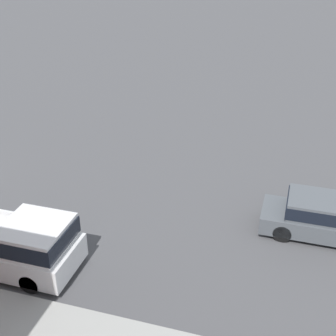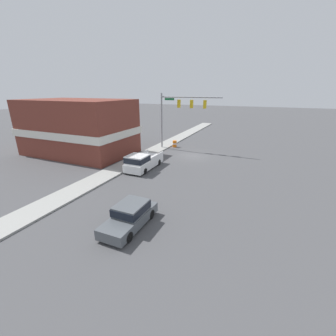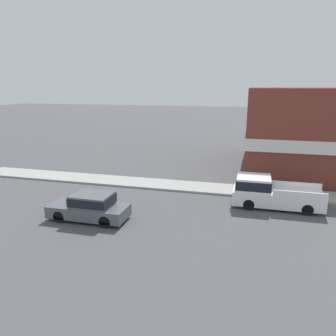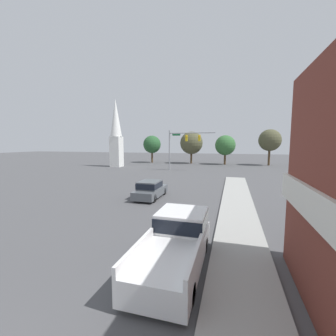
% 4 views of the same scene
% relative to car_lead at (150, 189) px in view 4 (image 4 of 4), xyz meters
% --- Properties ---
extents(far_signal_assembly, '(7.81, 0.49, 6.88)m').
position_rel_car_lead_xyz_m(far_signal_assembly, '(-1.37, 19.62, 4.22)').
color(far_signal_assembly, gray).
rests_on(far_signal_assembly, ground).
extents(car_lead, '(1.78, 4.37, 1.50)m').
position_rel_car_lead_xyz_m(car_lead, '(0.00, 0.00, 0.00)').
color(car_lead, black).
rests_on(car_lead, ground).
extents(pickup_truck_parked, '(2.09, 5.28, 1.83)m').
position_rel_car_lead_xyz_m(pickup_truck_parked, '(4.71, -9.57, 0.13)').
color(pickup_truck_parked, black).
rests_on(pickup_truck_parked, ground).
extents(church_steeple, '(2.25, 2.25, 13.23)m').
position_rel_car_lead_xyz_m(church_steeple, '(-15.44, 22.22, 6.15)').
color(church_steeple, white).
rests_on(church_steeple, ground).
extents(backdrop_tree_left_far, '(4.17, 4.17, 6.44)m').
position_rel_car_lead_xyz_m(backdrop_tree_left_far, '(-11.86, 32.85, 3.56)').
color(backdrop_tree_left_far, '#4C3823').
rests_on(backdrop_tree_left_far, ground).
extents(backdrop_tree_left_mid, '(5.13, 5.13, 7.28)m').
position_rel_car_lead_xyz_m(backdrop_tree_left_mid, '(-2.41, 33.17, 3.92)').
color(backdrop_tree_left_mid, '#4C3823').
rests_on(backdrop_tree_left_mid, ground).
extents(backdrop_tree_center, '(4.34, 4.34, 6.37)m').
position_rel_car_lead_xyz_m(backdrop_tree_center, '(5.10, 32.61, 3.41)').
color(backdrop_tree_center, '#4C3823').
rests_on(backdrop_tree_center, ground).
extents(backdrop_tree_right_mid, '(4.53, 4.53, 7.54)m').
position_rel_car_lead_xyz_m(backdrop_tree_right_mid, '(14.04, 33.21, 4.47)').
color(backdrop_tree_right_mid, '#4C3823').
rests_on(backdrop_tree_right_mid, ground).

